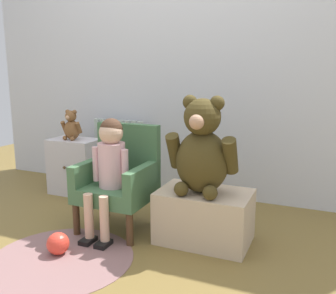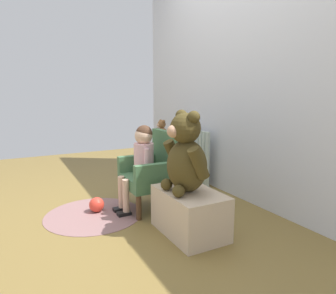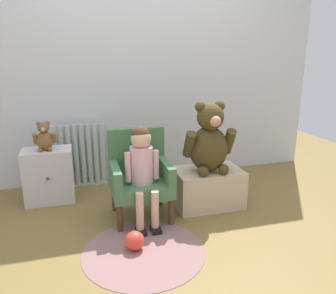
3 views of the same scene
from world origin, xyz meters
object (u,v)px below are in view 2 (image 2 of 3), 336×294
radiator (196,157)px  floor_rug (94,214)px  small_teddy_bear (162,132)px  low_bench (189,212)px  toy_ball (97,205)px  child_armchair (153,171)px  child_figure (141,155)px  large_teddy_bear (186,157)px  small_dresser (163,161)px

radiator → floor_rug: radiator is taller
small_teddy_bear → floor_rug: small_teddy_bear is taller
low_bench → toy_ball: size_ratio=4.31×
child_armchair → small_teddy_bear: 0.87m
child_figure → large_teddy_bear: large_teddy_bear is taller
radiator → small_teddy_bear: bearing=-132.3°
radiator → toy_ball: radiator is taller
low_bench → floor_rug: 0.86m
child_figure → small_teddy_bear: size_ratio=2.99×
child_armchair → radiator: bearing=121.0°
small_dresser → toy_ball: bearing=-58.4°
small_dresser → large_teddy_bear: bearing=-20.5°
large_teddy_bear → toy_ball: 0.98m
child_figure → toy_ball: child_figure is taller
child_armchair → toy_ball: 0.56m
small_teddy_bear → floor_rug: bearing=-56.7°
low_bench → small_teddy_bear: 1.42m
small_dresser → low_bench: size_ratio=0.84×
floor_rug → radiator: bearing=106.2°
child_armchair → low_bench: 0.61m
child_figure → small_teddy_bear: child_figure is taller
large_teddy_bear → floor_rug: bearing=-141.9°
radiator → toy_ball: (0.31, -1.22, -0.24)m
small_teddy_bear → toy_ball: small_teddy_bear is taller
small_dresser → child_armchair: 0.85m
radiator → child_figure: child_figure is taller
child_armchair → small_teddy_bear: (-0.71, 0.44, 0.24)m
small_dresser → floor_rug: bearing=-57.3°
child_figure → small_teddy_bear: bearing=141.9°
small_dresser → child_figure: 0.95m
large_teddy_bear → small_teddy_bear: size_ratio=2.32×
radiator → low_bench: 1.26m
small_dresser → floor_rug: small_dresser is taller
child_figure → floor_rug: bearing=-101.0°
toy_ball → small_teddy_bear: bearing=122.2°
low_bench → toy_ball: (-0.71, -0.49, -0.09)m
child_figure → toy_ball: bearing=-109.5°
child_figure → floor_rug: child_figure is taller
child_armchair → floor_rug: 0.62m
radiator → child_figure: 0.98m
child_armchair → large_teddy_bear: bearing=-1.3°
low_bench → floor_rug: low_bench is taller
small_teddy_bear → toy_ball: 1.20m
low_bench → toy_ball: 0.87m
small_dresser → small_teddy_bear: size_ratio=1.88×
radiator → large_teddy_bear: (1.01, -0.75, 0.27)m
radiator → child_armchair: (0.44, -0.74, 0.04)m
small_dresser → floor_rug: size_ratio=0.58×
radiator → small_dresser: radiator is taller
child_figure → large_teddy_bear: 0.58m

